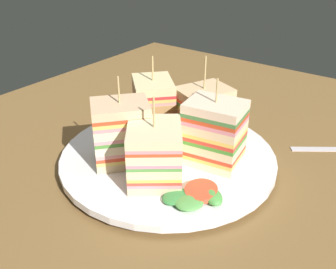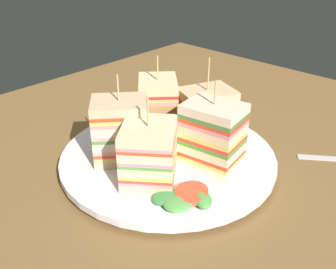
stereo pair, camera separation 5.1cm
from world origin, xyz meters
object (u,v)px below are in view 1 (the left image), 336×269
object	(u,v)px
plate	(168,157)
sandwich_wedge_2	(203,115)
chip_pile	(165,149)
sandwich_wedge_3	(153,108)
sandwich_wedge_4	(122,133)
sandwich_wedge_1	(214,133)
sandwich_wedge_0	(155,154)

from	to	relation	value
plate	sandwich_wedge_2	distance (cm)	7.83
sandwich_wedge_2	chip_pile	size ratio (longest dim) A/B	1.71
plate	sandwich_wedge_2	xyz separation A→B (cm)	(-6.01, 1.70, 4.72)
plate	sandwich_wedge_3	world-z (taller)	sandwich_wedge_3
sandwich_wedge_4	sandwich_wedge_1	bearing A→B (deg)	-13.30
chip_pile	sandwich_wedge_2	bearing A→B (deg)	161.60
sandwich_wedge_0	sandwich_wedge_3	bearing A→B (deg)	1.61
sandwich_wedge_2	sandwich_wedge_3	size ratio (longest dim) A/B	1.05
sandwich_wedge_0	chip_pile	world-z (taller)	sandwich_wedge_0
plate	sandwich_wedge_0	size ratio (longest dim) A/B	2.68
plate	sandwich_wedge_3	bearing A→B (deg)	-123.37
chip_pile	sandwich_wedge_0	bearing A→B (deg)	25.81
sandwich_wedge_0	sandwich_wedge_1	bearing A→B (deg)	-63.02
sandwich_wedge_0	sandwich_wedge_2	xyz separation A→B (cm)	(-11.81, -0.60, 0.42)
sandwich_wedge_1	sandwich_wedge_3	world-z (taller)	sandwich_wedge_3
chip_pile	sandwich_wedge_4	bearing A→B (deg)	-35.14
sandwich_wedge_2	sandwich_wedge_3	xyz separation A→B (cm)	(2.57, -6.92, 0.20)
sandwich_wedge_3	plate	bearing A→B (deg)	10.39
sandwich_wedge_4	chip_pile	world-z (taller)	sandwich_wedge_4
sandwich_wedge_0	chip_pile	size ratio (longest dim) A/B	1.49
sandwich_wedge_3	sandwich_wedge_0	bearing A→B (deg)	-7.12
sandwich_wedge_1	sandwich_wedge_2	size ratio (longest dim) A/B	0.93
sandwich_wedge_0	sandwich_wedge_1	xyz separation A→B (cm)	(-7.68, 3.66, 0.67)
plate	sandwich_wedge_1	world-z (taller)	sandwich_wedge_1
chip_pile	plate	bearing A→B (deg)	124.51
sandwich_wedge_1	sandwich_wedge_3	distance (cm)	11.29
sandwich_wedge_2	sandwich_wedge_3	world-z (taller)	sandwich_wedge_2
sandwich_wedge_1	sandwich_wedge_0	bearing A→B (deg)	55.71
sandwich_wedge_0	sandwich_wedge_2	distance (cm)	11.83
plate	chip_pile	world-z (taller)	chip_pile
sandwich_wedge_2	sandwich_wedge_4	size ratio (longest dim) A/B	1.06
sandwich_wedge_0	sandwich_wedge_2	world-z (taller)	sandwich_wedge_2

